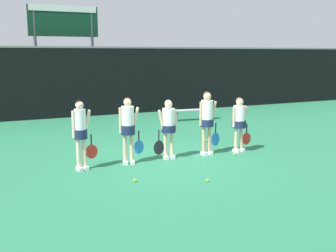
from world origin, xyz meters
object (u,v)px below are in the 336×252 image
at_px(player_3, 207,117).
at_px(tennis_ball_4, 135,180).
at_px(player_1, 128,125).
at_px(tennis_ball_3, 124,152).
at_px(bench_courtside, 194,111).
at_px(player_0, 81,130).
at_px(tennis_ball_0, 207,180).
at_px(player_2, 168,124).
at_px(player_4, 239,120).
at_px(tennis_ball_1, 234,154).
at_px(tennis_ball_2, 206,141).
at_px(scoreboard, 64,31).

xyz_separation_m(player_3, tennis_ball_4, (-2.69, -1.45, -1.05)).
xyz_separation_m(player_1, tennis_ball_3, (0.21, 1.10, -0.99)).
bearing_deg(tennis_ball_4, bench_courtside, 52.92).
xyz_separation_m(player_0, tennis_ball_0, (2.37, -2.11, -0.98)).
xyz_separation_m(player_2, player_4, (2.20, -0.16, -0.01)).
relative_size(player_4, tennis_ball_1, 24.29).
height_order(tennis_ball_1, tennis_ball_4, tennis_ball_4).
distance_m(player_4, tennis_ball_2, 1.83).
bearing_deg(tennis_ball_3, bench_courtside, 42.83).
xyz_separation_m(scoreboard, tennis_ball_0, (0.92, -12.06, -3.86)).
xyz_separation_m(player_2, tennis_ball_1, (1.85, -0.46, -0.92)).
bearing_deg(player_0, player_3, -8.67).
relative_size(bench_courtside, player_3, 1.12).
bearing_deg(scoreboard, tennis_ball_4, -92.86).
bearing_deg(player_3, tennis_ball_4, -152.26).
relative_size(scoreboard, bench_courtside, 2.50).
height_order(player_3, player_4, player_3).
relative_size(player_2, tennis_ball_2, 23.13).
bearing_deg(tennis_ball_1, player_4, 41.06).
relative_size(bench_courtside, player_4, 1.27).
xyz_separation_m(scoreboard, tennis_ball_3, (0.00, -8.81, -3.86)).
height_order(bench_courtside, tennis_ball_1, bench_courtside).
distance_m(player_2, tennis_ball_2, 2.60).
bearing_deg(scoreboard, player_4, -72.56).
relative_size(player_0, player_2, 1.07).
bearing_deg(player_0, player_1, -7.19).
height_order(player_4, tennis_ball_2, player_4).
relative_size(player_3, player_4, 1.13).
relative_size(player_3, tennis_ball_1, 27.36).
distance_m(tennis_ball_0, tennis_ball_2, 4.13).
relative_size(tennis_ball_1, tennis_ball_2, 0.94).
bearing_deg(tennis_ball_1, player_1, 172.19).
bearing_deg(player_4, scoreboard, 98.41).
relative_size(bench_courtside, player_0, 1.16).
bearing_deg(tennis_ball_1, tennis_ball_2, 85.92).
relative_size(player_0, tennis_ball_0, 26.61).
xyz_separation_m(player_2, tennis_ball_4, (-1.52, -1.52, -0.92)).
distance_m(player_0, tennis_ball_3, 2.09).
bearing_deg(scoreboard, tennis_ball_3, -89.99).
bearing_deg(tennis_ball_0, bench_courtside, 63.97).
relative_size(player_2, player_4, 1.01).
relative_size(tennis_ball_0, tennis_ball_2, 0.93).
xyz_separation_m(bench_courtside, tennis_ball_2, (-1.65, -3.90, -0.37)).
bearing_deg(tennis_ball_3, player_1, -100.98).
height_order(scoreboard, player_1, scoreboard).
distance_m(player_1, player_4, 3.36).
bearing_deg(bench_courtside, player_2, -119.34).
distance_m(player_0, tennis_ball_1, 4.37).
xyz_separation_m(player_2, tennis_ball_0, (-0.03, -2.20, -0.92)).
bearing_deg(player_0, tennis_ball_3, 29.29).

